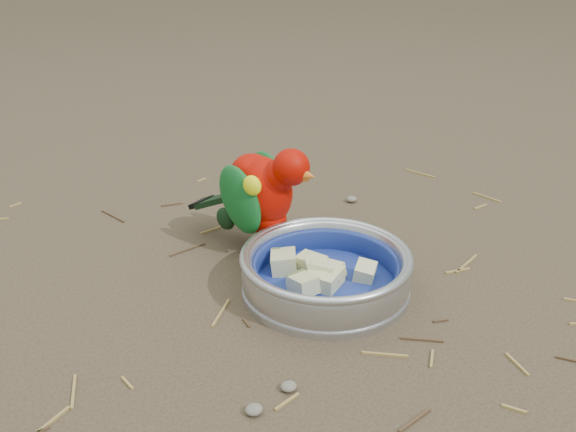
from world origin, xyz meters
name	(u,v)px	position (x,y,z in m)	size (l,w,h in m)	color
ground	(304,285)	(0.00, 0.00, 0.00)	(60.00, 60.00, 0.00)	#433728
food_bowl	(325,286)	(0.02, -0.03, 0.01)	(0.24, 0.24, 0.02)	#B2B2BA
bowl_wall	(326,268)	(0.02, -0.03, 0.04)	(0.24, 0.24, 0.04)	#B2B2BA
fruit_wedges	(326,272)	(0.02, -0.03, 0.03)	(0.14, 0.14, 0.03)	beige
lory_parrot	(263,201)	(-0.02, 0.12, 0.09)	(0.10, 0.21, 0.17)	#A80900
ground_debris	(320,276)	(0.03, 0.01, 0.00)	(0.90, 0.80, 0.01)	olive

